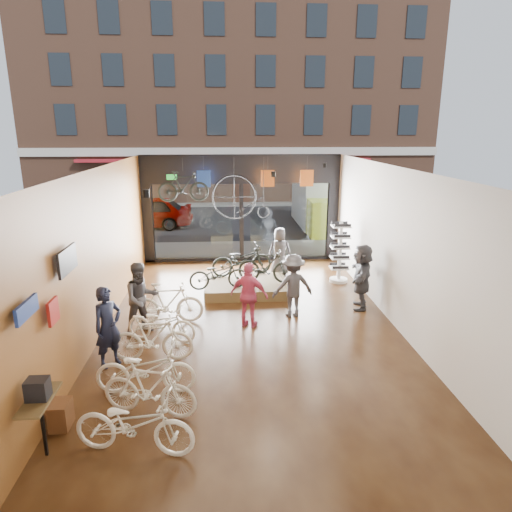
{
  "coord_description": "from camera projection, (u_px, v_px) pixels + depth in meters",
  "views": [
    {
      "loc": [
        -0.58,
        -10.16,
        4.64
      ],
      "look_at": [
        0.21,
        1.4,
        1.41
      ],
      "focal_mm": 32.0,
      "sensor_mm": 36.0,
      "label": 1
    }
  ],
  "objects": [
    {
      "name": "ground_plane",
      "position": [
        251.0,
        328.0,
        11.06
      ],
      "size": [
        7.0,
        12.0,
        0.04
      ],
      "primitive_type": "cube",
      "color": "black",
      "rests_on": "ground"
    },
    {
      "name": "ceiling",
      "position": [
        251.0,
        168.0,
        10.03
      ],
      "size": [
        7.0,
        12.0,
        0.04
      ],
      "primitive_type": "cube",
      "color": "black",
      "rests_on": "ground"
    },
    {
      "name": "wall_left",
      "position": [
        96.0,
        255.0,
        10.31
      ],
      "size": [
        0.04,
        12.0,
        3.8
      ],
      "primitive_type": "cube",
      "color": "#9A5F32",
      "rests_on": "ground"
    },
    {
      "name": "wall_right",
      "position": [
        400.0,
        249.0,
        10.77
      ],
      "size": [
        0.04,
        12.0,
        3.8
      ],
      "primitive_type": "cube",
      "color": "beige",
      "rests_on": "ground"
    },
    {
      "name": "wall_back",
      "position": [
        285.0,
        401.0,
        4.76
      ],
      "size": [
        7.0,
        0.04,
        3.8
      ],
      "primitive_type": "cube",
      "color": "beige",
      "rests_on": "ground"
    },
    {
      "name": "storefront",
      "position": [
        241.0,
        209.0,
        16.31
      ],
      "size": [
        7.0,
        0.26,
        3.8
      ],
      "primitive_type": null,
      "color": "black",
      "rests_on": "ground"
    },
    {
      "name": "exit_sign",
      "position": [
        172.0,
        177.0,
        15.73
      ],
      "size": [
        0.35,
        0.06,
        0.18
      ],
      "primitive_type": "cube",
      "color": "#198C26",
      "rests_on": "storefront"
    },
    {
      "name": "street_road",
      "position": [
        236.0,
        216.0,
        25.47
      ],
      "size": [
        30.0,
        18.0,
        0.02
      ],
      "primitive_type": "cube",
      "color": "black",
      "rests_on": "ground"
    },
    {
      "name": "sidewalk_near",
      "position": [
        241.0,
        250.0,
        17.96
      ],
      "size": [
        30.0,
        2.4,
        0.12
      ],
      "primitive_type": "cube",
      "color": "slate",
      "rests_on": "ground"
    },
    {
      "name": "sidewalk_far",
      "position": [
        234.0,
        203.0,
        29.3
      ],
      "size": [
        30.0,
        2.0,
        0.12
      ],
      "primitive_type": "cube",
      "color": "slate",
      "rests_on": "ground"
    },
    {
      "name": "opposite_building",
      "position": [
        232.0,
        92.0,
        29.84
      ],
      "size": [
        26.0,
        5.0,
        14.0
      ],
      "primitive_type": "cube",
      "color": "brown",
      "rests_on": "ground"
    },
    {
      "name": "street_car",
      "position": [
        145.0,
        212.0,
        22.09
      ],
      "size": [
        4.52,
        1.82,
        1.54
      ],
      "primitive_type": "imported",
      "rotation": [
        0.0,
        0.0,
        -1.57
      ],
      "color": "gray",
      "rests_on": "street_road"
    },
    {
      "name": "box_truck",
      "position": [
        323.0,
        204.0,
        21.57
      ],
      "size": [
        2.05,
        6.16,
        2.42
      ],
      "primitive_type": null,
      "color": "silver",
      "rests_on": "street_road"
    },
    {
      "name": "floor_bike_0",
      "position": [
        134.0,
        424.0,
        6.67
      ],
      "size": [
        1.91,
        0.99,
        0.96
      ],
      "primitive_type": "imported",
      "rotation": [
        0.0,
        0.0,
        1.37
      ],
      "color": "silver",
      "rests_on": "ground_plane"
    },
    {
      "name": "floor_bike_1",
      "position": [
        149.0,
        388.0,
        7.56
      ],
      "size": [
        1.72,
        0.9,
        1.0
      ],
      "primitive_type": "imported",
      "rotation": [
        0.0,
        0.0,
        1.29
      ],
      "color": "silver",
      "rests_on": "ground_plane"
    },
    {
      "name": "floor_bike_2",
      "position": [
        146.0,
        369.0,
        8.22
      ],
      "size": [
        1.82,
        0.69,
        0.94
      ],
      "primitive_type": "imported",
      "rotation": [
        0.0,
        0.0,
        1.53
      ],
      "color": "silver",
      "rests_on": "ground_plane"
    },
    {
      "name": "floor_bike_3",
      "position": [
        152.0,
        338.0,
        9.35
      ],
      "size": [
        1.69,
        0.52,
        1.01
      ],
      "primitive_type": "imported",
      "rotation": [
        0.0,
        0.0,
        1.54
      ],
      "color": "silver",
      "rests_on": "ground_plane"
    },
    {
      "name": "floor_bike_4",
      "position": [
        161.0,
        323.0,
        10.27
      ],
      "size": [
        1.7,
        0.97,
        0.85
      ],
      "primitive_type": "imported",
      "rotation": [
        0.0,
        0.0,
        1.3
      ],
      "color": "silver",
      "rests_on": "ground_plane"
    },
    {
      "name": "floor_bike_5",
      "position": [
        168.0,
        303.0,
        11.19
      ],
      "size": [
        1.75,
        0.55,
        1.04
      ],
      "primitive_type": "imported",
      "rotation": [
        0.0,
        0.0,
        1.6
      ],
      "color": "silver",
      "rests_on": "ground_plane"
    },
    {
      "name": "display_platform",
      "position": [
        246.0,
        287.0,
        13.48
      ],
      "size": [
        2.4,
        1.8,
        0.3
      ],
      "primitive_type": "cube",
      "color": "#533F1D",
      "rests_on": "ground_plane"
    },
    {
      "name": "display_bike_left",
      "position": [
        218.0,
        274.0,
        12.76
      ],
      "size": [
        1.7,
        0.8,
        0.86
      ],
      "primitive_type": "imported",
      "rotation": [
        0.0,
        0.0,
        1.71
      ],
      "color": "black",
      "rests_on": "display_platform"
    },
    {
      "name": "display_bike_mid",
      "position": [
        266.0,
        266.0,
        13.27
      ],
      "size": [
        1.75,
        0.9,
        1.01
      ],
      "primitive_type": "imported",
      "rotation": [
        0.0,
        0.0,
        1.31
      ],
      "color": "black",
      "rests_on": "display_platform"
    },
    {
      "name": "display_bike_right",
      "position": [
        242.0,
        260.0,
        13.93
      ],
      "size": [
        1.95,
        1.02,
        0.98
      ],
      "primitive_type": "imported",
      "rotation": [
        0.0,
        0.0,
        1.78
      ],
      "color": "black",
      "rests_on": "display_platform"
    },
    {
      "name": "customer_0",
      "position": [
        108.0,
        327.0,
        9.09
      ],
      "size": [
        0.71,
        0.72,
        1.67
      ],
      "primitive_type": "imported",
      "rotation": [
        0.0,
        0.0,
        0.8
      ],
      "color": "#161C33",
      "rests_on": "ground_plane"
    },
    {
      "name": "customer_1",
      "position": [
        141.0,
        298.0,
        10.56
      ],
      "size": [
        1.05,
        0.98,
        1.72
      ],
      "primitive_type": "imported",
      "rotation": [
        0.0,
        0.0,
        0.53
      ],
      "color": "#3F3F44",
      "rests_on": "ground_plane"
    },
    {
      "name": "customer_2",
      "position": [
        249.0,
        295.0,
        10.91
      ],
      "size": [
        1.03,
        0.75,
        1.62
      ],
      "primitive_type": "imported",
      "rotation": [
        0.0,
        0.0,
        2.72
      ],
      "color": "#CC4C72",
      "rests_on": "ground_plane"
    },
    {
      "name": "customer_3",
      "position": [
        293.0,
        286.0,
        11.54
      ],
      "size": [
        1.14,
        0.77,
        1.64
      ],
      "primitive_type": "imported",
      "rotation": [
        0.0,
        0.0,
        3.31
      ],
      "color": "#3F3F44",
      "rests_on": "ground_plane"
    },
    {
      "name": "customer_4",
      "position": [
        280.0,
        252.0,
        14.87
      ],
      "size": [
        0.77,
        0.5,
        1.58
      ],
      "primitive_type": "imported",
      "rotation": [
        0.0,
        0.0,
        3.14
      ],
      "color": "#3F3F44",
      "rests_on": "ground_plane"
    },
    {
      "name": "customer_5",
      "position": [
        362.0,
        277.0,
        12.07
      ],
      "size": [
        0.92,
        1.71,
        1.76
      ],
      "primitive_type": "imported",
      "rotation": [
        0.0,
        0.0,
        4.45
      ],
      "color": "#3F3F44",
      "rests_on": "ground_plane"
    },
    {
      "name": "sunglasses_rack",
      "position": [
        340.0,
        252.0,
        14.15
      ],
      "size": [
        0.68,
        0.62,
        1.91
      ],
      "primitive_type": null,
      "rotation": [
        0.0,
        0.0,
        -0.32
      ],
      "color": "white",
      "rests_on": "ground_plane"
    },
    {
      "name": "wall_merch",
      "position": [
        48.0,
        351.0,
        7.12
      ],
      "size": [
        0.4,
        2.4,
        2.6
      ],
      "primitive_type": null,
      "color": "navy",
      "rests_on": "wall_left"
    },
    {
      "name": "penny_farthing",
      "position": [
        244.0,
        198.0,
        14.62
      ],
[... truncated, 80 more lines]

